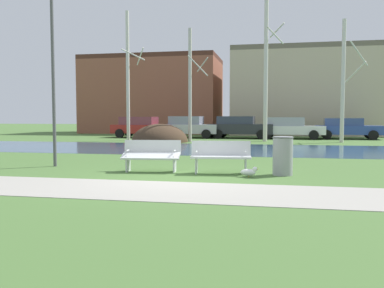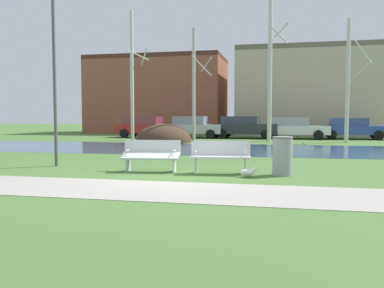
{
  "view_description": "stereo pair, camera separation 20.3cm",
  "coord_description": "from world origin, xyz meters",
  "px_view_note": "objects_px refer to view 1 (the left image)",
  "views": [
    {
      "loc": [
        2.31,
        -9.69,
        1.52
      ],
      "look_at": [
        0.05,
        1.7,
        0.74
      ],
      "focal_mm": 38.04,
      "sensor_mm": 36.0,
      "label": 1
    },
    {
      "loc": [
        2.51,
        -9.65,
        1.52
      ],
      "look_at": [
        0.05,
        1.7,
        0.74
      ],
      "focal_mm": 38.04,
      "sensor_mm": 36.0,
      "label": 2
    }
  ],
  "objects_px": {
    "trash_bin": "(283,155)",
    "parked_wagon_fourth_white": "(289,127)",
    "bench_right": "(221,156)",
    "parked_suv_fifth_blue": "(347,128)",
    "parked_van_nearest_red": "(142,127)",
    "parked_sedan_second_silver": "(189,127)",
    "bench_left": "(151,155)",
    "streetlamp": "(52,45)",
    "seagull": "(249,172)",
    "parked_hatch_third_dark": "(240,127)"
  },
  "relations": [
    {
      "from": "parked_van_nearest_red",
      "to": "parked_hatch_third_dark",
      "type": "height_order",
      "value": "parked_hatch_third_dark"
    },
    {
      "from": "bench_left",
      "to": "trash_bin",
      "type": "relative_size",
      "value": 1.63
    },
    {
      "from": "bench_left",
      "to": "trash_bin",
      "type": "distance_m",
      "value": 3.56
    },
    {
      "from": "parked_van_nearest_red",
      "to": "parked_hatch_third_dark",
      "type": "distance_m",
      "value": 7.15
    },
    {
      "from": "parked_sedan_second_silver",
      "to": "parked_hatch_third_dark",
      "type": "height_order",
      "value": "parked_sedan_second_silver"
    },
    {
      "from": "parked_wagon_fourth_white",
      "to": "parked_suv_fifth_blue",
      "type": "relative_size",
      "value": 1.04
    },
    {
      "from": "bench_right",
      "to": "seagull",
      "type": "height_order",
      "value": "bench_right"
    },
    {
      "from": "parked_van_nearest_red",
      "to": "parked_sedan_second_silver",
      "type": "distance_m",
      "value": 3.52
    },
    {
      "from": "trash_bin",
      "to": "parked_suv_fifth_blue",
      "type": "distance_m",
      "value": 19.15
    },
    {
      "from": "bench_right",
      "to": "bench_left",
      "type": "bearing_deg",
      "value": 180.0
    },
    {
      "from": "parked_suv_fifth_blue",
      "to": "parked_wagon_fourth_white",
      "type": "bearing_deg",
      "value": -173.57
    },
    {
      "from": "parked_sedan_second_silver",
      "to": "parked_hatch_third_dark",
      "type": "distance_m",
      "value": 3.63
    },
    {
      "from": "trash_bin",
      "to": "parked_wagon_fourth_white",
      "type": "relative_size",
      "value": 0.22
    },
    {
      "from": "parked_sedan_second_silver",
      "to": "trash_bin",
      "type": "bearing_deg",
      "value": -71.06
    },
    {
      "from": "streetlamp",
      "to": "parked_sedan_second_silver",
      "type": "distance_m",
      "value": 17.7
    },
    {
      "from": "bench_right",
      "to": "parked_hatch_third_dark",
      "type": "xyz_separation_m",
      "value": [
        -0.93,
        18.2,
        0.34
      ]
    },
    {
      "from": "streetlamp",
      "to": "parked_suv_fifth_blue",
      "type": "xyz_separation_m",
      "value": [
        11.56,
        17.99,
        -2.94
      ]
    },
    {
      "from": "bench_left",
      "to": "parked_van_nearest_red",
      "type": "height_order",
      "value": "parked_van_nearest_red"
    },
    {
      "from": "bench_left",
      "to": "parked_suv_fifth_blue",
      "type": "bearing_deg",
      "value": 65.92
    },
    {
      "from": "trash_bin",
      "to": "parked_wagon_fourth_white",
      "type": "xyz_separation_m",
      "value": [
        0.85,
        18.12,
        0.26
      ]
    },
    {
      "from": "bench_right",
      "to": "parked_suv_fifth_blue",
      "type": "height_order",
      "value": "parked_suv_fifth_blue"
    },
    {
      "from": "streetlamp",
      "to": "parked_van_nearest_red",
      "type": "distance_m",
      "value": 17.71
    },
    {
      "from": "seagull",
      "to": "parked_van_nearest_red",
      "type": "height_order",
      "value": "parked_van_nearest_red"
    },
    {
      "from": "trash_bin",
      "to": "parked_wagon_fourth_white",
      "type": "bearing_deg",
      "value": 87.32
    },
    {
      "from": "bench_right",
      "to": "parked_wagon_fourth_white",
      "type": "relative_size",
      "value": 0.35
    },
    {
      "from": "trash_bin",
      "to": "parked_wagon_fourth_white",
      "type": "distance_m",
      "value": 18.14
    },
    {
      "from": "seagull",
      "to": "parked_sedan_second_silver",
      "type": "relative_size",
      "value": 0.11
    },
    {
      "from": "streetlamp",
      "to": "trash_bin",
      "type": "bearing_deg",
      "value": -4.75
    },
    {
      "from": "streetlamp",
      "to": "parked_hatch_third_dark",
      "type": "distance_m",
      "value": 18.36
    },
    {
      "from": "streetlamp",
      "to": "parked_van_nearest_red",
      "type": "bearing_deg",
      "value": 99.46
    },
    {
      "from": "seagull",
      "to": "parked_sedan_second_silver",
      "type": "bearing_deg",
      "value": 106.07
    },
    {
      "from": "parked_hatch_third_dark",
      "to": "parked_suv_fifth_blue",
      "type": "bearing_deg",
      "value": 2.87
    },
    {
      "from": "bench_right",
      "to": "parked_suv_fifth_blue",
      "type": "relative_size",
      "value": 0.37
    },
    {
      "from": "bench_right",
      "to": "parked_suv_fifth_blue",
      "type": "xyz_separation_m",
      "value": [
        6.36,
        18.57,
        0.29
      ]
    },
    {
      "from": "seagull",
      "to": "parked_suv_fifth_blue",
      "type": "xyz_separation_m",
      "value": [
        5.57,
        19.08,
        0.63
      ]
    },
    {
      "from": "streetlamp",
      "to": "parked_sedan_second_silver",
      "type": "height_order",
      "value": "streetlamp"
    },
    {
      "from": "streetlamp",
      "to": "parked_wagon_fourth_white",
      "type": "distance_m",
      "value": 19.38
    },
    {
      "from": "parked_hatch_third_dark",
      "to": "parked_wagon_fourth_white",
      "type": "xyz_separation_m",
      "value": [
        3.4,
        -0.07,
        -0.03
      ]
    },
    {
      "from": "streetlamp",
      "to": "parked_sedan_second_silver",
      "type": "xyz_separation_m",
      "value": [
        0.64,
        17.45,
        -2.89
      ]
    },
    {
      "from": "seagull",
      "to": "bench_left",
      "type": "bearing_deg",
      "value": 169.29
    },
    {
      "from": "seagull",
      "to": "parked_wagon_fourth_white",
      "type": "height_order",
      "value": "parked_wagon_fourth_white"
    },
    {
      "from": "bench_right",
      "to": "parked_hatch_third_dark",
      "type": "distance_m",
      "value": 18.23
    },
    {
      "from": "trash_bin",
      "to": "parked_suv_fifth_blue",
      "type": "height_order",
      "value": "parked_suv_fifth_blue"
    },
    {
      "from": "streetlamp",
      "to": "parked_suv_fifth_blue",
      "type": "bearing_deg",
      "value": 57.27
    },
    {
      "from": "parked_hatch_third_dark",
      "to": "parked_van_nearest_red",
      "type": "bearing_deg",
      "value": -176.86
    },
    {
      "from": "trash_bin",
      "to": "parked_sedan_second_silver",
      "type": "height_order",
      "value": "parked_sedan_second_silver"
    },
    {
      "from": "seagull",
      "to": "parked_wagon_fourth_white",
      "type": "bearing_deg",
      "value": 84.83
    },
    {
      "from": "bench_right",
      "to": "parked_van_nearest_red",
      "type": "xyz_separation_m",
      "value": [
        -8.08,
        17.81,
        0.32
      ]
    },
    {
      "from": "trash_bin",
      "to": "seagull",
      "type": "bearing_deg",
      "value": -147.73
    },
    {
      "from": "bench_left",
      "to": "parked_sedan_second_silver",
      "type": "relative_size",
      "value": 0.39
    }
  ]
}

